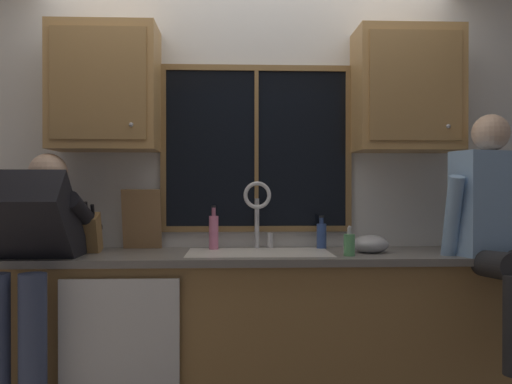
# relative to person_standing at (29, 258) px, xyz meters

# --- Properties ---
(back_wall) EXTENTS (5.50, 0.12, 2.55)m
(back_wall) POSITION_rel_person_standing_xyz_m (1.12, 0.64, 0.34)
(back_wall) COLOR silver
(back_wall) RESTS_ON floor
(window_glass) EXTENTS (1.10, 0.02, 0.95)m
(window_glass) POSITION_rel_person_standing_xyz_m (1.17, 0.57, 0.59)
(window_glass) COLOR black
(window_frame_top) EXTENTS (1.17, 0.02, 0.04)m
(window_frame_top) POSITION_rel_person_standing_xyz_m (1.17, 0.56, 1.09)
(window_frame_top) COLOR olive
(window_frame_bottom) EXTENTS (1.17, 0.02, 0.04)m
(window_frame_bottom) POSITION_rel_person_standing_xyz_m (1.17, 0.56, 0.10)
(window_frame_bottom) COLOR olive
(window_frame_left) EXTENTS (0.03, 0.02, 0.95)m
(window_frame_left) POSITION_rel_person_standing_xyz_m (0.60, 0.56, 0.59)
(window_frame_left) COLOR olive
(window_frame_right) EXTENTS (0.03, 0.02, 0.95)m
(window_frame_right) POSITION_rel_person_standing_xyz_m (1.74, 0.56, 0.59)
(window_frame_right) COLOR olive
(window_mullion_center) EXTENTS (0.02, 0.02, 0.95)m
(window_mullion_center) POSITION_rel_person_standing_xyz_m (1.17, 0.56, 0.59)
(window_mullion_center) COLOR olive
(lower_cabinet_run) EXTENTS (3.10, 0.58, 0.88)m
(lower_cabinet_run) POSITION_rel_person_standing_xyz_m (1.12, 0.29, -0.49)
(lower_cabinet_run) COLOR #A07744
(lower_cabinet_run) RESTS_ON floor
(countertop) EXTENTS (3.16, 0.62, 0.04)m
(countertop) POSITION_rel_person_standing_xyz_m (1.12, 0.27, -0.03)
(countertop) COLOR slate
(countertop) RESTS_ON lower_cabinet_run
(dishwasher_front) EXTENTS (0.60, 0.02, 0.74)m
(dishwasher_front) POSITION_rel_person_standing_xyz_m (0.46, -0.03, -0.47)
(dishwasher_front) COLOR white
(upper_cabinet_left) EXTENTS (0.60, 0.36, 0.72)m
(upper_cabinet_left) POSITION_rel_person_standing_xyz_m (0.29, 0.41, 0.93)
(upper_cabinet_left) COLOR #B2844C
(upper_cabinet_right) EXTENTS (0.60, 0.36, 0.72)m
(upper_cabinet_right) POSITION_rel_person_standing_xyz_m (2.05, 0.41, 0.93)
(upper_cabinet_right) COLOR #B2844C
(sink) EXTENTS (0.80, 0.46, 0.21)m
(sink) POSITION_rel_person_standing_xyz_m (1.17, 0.28, -0.11)
(sink) COLOR white
(sink) RESTS_ON lower_cabinet_run
(faucet) EXTENTS (0.18, 0.09, 0.40)m
(faucet) POSITION_rel_person_standing_xyz_m (1.18, 0.46, 0.24)
(faucet) COLOR silver
(faucet) RESTS_ON countertop
(person_standing) EXTENTS (0.53, 0.72, 1.48)m
(person_standing) POSITION_rel_person_standing_xyz_m (0.00, 0.00, 0.00)
(person_standing) COLOR #384260
(person_standing) RESTS_ON floor
(person_sitting_on_counter) EXTENTS (0.54, 0.65, 1.26)m
(person_sitting_on_counter) POSITION_rel_person_standing_xyz_m (2.42, 0.01, 0.17)
(person_sitting_on_counter) COLOR #262628
(person_sitting_on_counter) RESTS_ON countertop
(knife_block) EXTENTS (0.12, 0.18, 0.32)m
(knife_block) POSITION_rel_person_standing_xyz_m (0.22, 0.30, 0.10)
(knife_block) COLOR olive
(knife_block) RESTS_ON countertop
(cutting_board) EXTENTS (0.23, 0.09, 0.36)m
(cutting_board) POSITION_rel_person_standing_xyz_m (0.48, 0.49, 0.17)
(cutting_board) COLOR #997047
(cutting_board) RESTS_ON countertop
(mixing_bowl) EXTENTS (0.20, 0.20, 0.10)m
(mixing_bowl) POSITION_rel_person_standing_xyz_m (1.80, 0.26, 0.04)
(mixing_bowl) COLOR #B7B7BC
(mixing_bowl) RESTS_ON countertop
(soap_dispenser) EXTENTS (0.06, 0.07, 0.16)m
(soap_dispenser) POSITION_rel_person_standing_xyz_m (1.65, 0.10, 0.05)
(soap_dispenser) COLOR #59A566
(soap_dispenser) RESTS_ON countertop
(bottle_green_glass) EXTENTS (0.06, 0.06, 0.26)m
(bottle_green_glass) POSITION_rel_person_standing_xyz_m (0.91, 0.44, 0.10)
(bottle_green_glass) COLOR pink
(bottle_green_glass) RESTS_ON countertop
(bottle_tall_clear) EXTENTS (0.06, 0.06, 0.20)m
(bottle_tall_clear) POSITION_rel_person_standing_xyz_m (1.56, 0.47, 0.07)
(bottle_tall_clear) COLOR #334C8C
(bottle_tall_clear) RESTS_ON countertop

